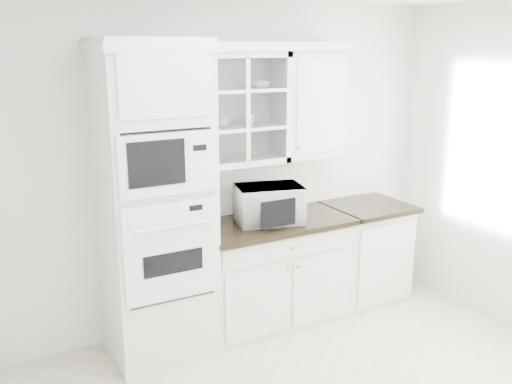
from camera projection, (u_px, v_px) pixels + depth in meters
room_shell at (317, 138)px, 3.58m from camera, size 4.00×3.50×2.70m
oven_column at (155, 205)px, 4.22m from camera, size 0.76×0.68×2.40m
base_cabinet_run at (273, 270)px, 4.91m from camera, size 1.32×0.67×0.92m
extra_base_cabinet at (364, 250)px, 5.37m from camera, size 0.72×0.67×0.92m
upper_cabinet_glass at (238, 109)px, 4.56m from camera, size 0.80×0.33×0.90m
upper_cabinet_solid at (309, 104)px, 4.87m from camera, size 0.55×0.33×0.90m
crown_molding at (227, 46)px, 4.37m from camera, size 2.14×0.38×0.07m
countertop_microwave at (269, 204)px, 4.71m from camera, size 0.63×0.56×0.31m
bowl_a at (217, 86)px, 4.44m from camera, size 0.21×0.21×0.05m
bowl_b at (260, 84)px, 4.59m from camera, size 0.21×0.21×0.05m
cup_a at (223, 122)px, 4.52m from camera, size 0.13×0.13×0.08m
cup_b at (248, 119)px, 4.62m from camera, size 0.11×0.11×0.10m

